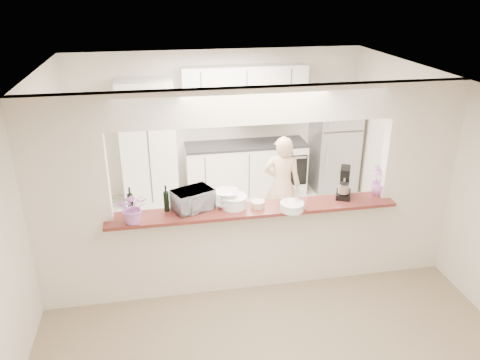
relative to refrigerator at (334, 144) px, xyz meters
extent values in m
plane|color=gray|center=(-2.05, -2.65, -0.85)|extent=(6.00, 6.00, 0.00)
cube|color=beige|center=(-2.05, -1.10, -0.84)|extent=(5.00, 2.90, 0.01)
cube|color=white|center=(-4.10, -2.65, 0.40)|extent=(0.90, 0.15, 2.50)
cube|color=white|center=(0.00, -2.65, 0.40)|extent=(0.90, 0.15, 2.50)
cube|color=white|center=(-2.05, -2.65, 1.45)|extent=(3.20, 0.15, 0.40)
cube|color=white|center=(-2.05, -2.65, -0.32)|extent=(3.20, 0.15, 1.05)
cube|color=brown|center=(-2.05, -2.70, 0.22)|extent=(3.40, 0.38, 0.04)
cube|color=white|center=(-3.25, 0.05, 0.20)|extent=(0.90, 0.60, 2.10)
cube|color=white|center=(-1.60, 0.05, -0.40)|extent=(2.10, 0.60, 0.90)
cube|color=#2A2A2C|center=(-1.60, 0.05, 0.07)|extent=(2.10, 0.62, 0.04)
cube|color=white|center=(-1.60, 0.18, 1.02)|extent=(2.10, 0.35, 0.75)
cube|color=black|center=(-1.35, 0.07, 0.59)|extent=(0.75, 0.45, 0.12)
cube|color=black|center=(-0.85, -0.25, -0.35)|extent=(0.55, 0.02, 0.55)
cube|color=#9F9FA3|center=(0.00, 0.00, 0.00)|extent=(0.75, 0.70, 1.70)
imported|color=#CB6BC2|center=(-3.41, -2.80, 0.42)|extent=(0.33, 0.29, 0.36)
cylinder|color=black|center=(-3.45, -2.58, 0.36)|extent=(0.07, 0.07, 0.24)
cylinder|color=black|center=(-3.45, -2.58, 0.52)|extent=(0.02, 0.02, 0.08)
cylinder|color=black|center=(-3.05, -2.58, 0.36)|extent=(0.06, 0.06, 0.23)
cylinder|color=black|center=(-3.05, -2.58, 0.52)|extent=(0.02, 0.02, 0.08)
imported|color=#B1B1B6|center=(-2.75, -2.60, 0.36)|extent=(0.53, 0.46, 0.25)
imported|color=white|center=(-2.35, -2.60, 0.34)|extent=(0.31, 0.31, 0.20)
cylinder|color=white|center=(-2.28, -2.63, 0.31)|extent=(0.30, 0.30, 0.13)
cylinder|color=white|center=(-2.28, -2.63, 0.38)|extent=(0.31, 0.31, 0.01)
cylinder|color=white|center=(-1.63, -2.84, 0.28)|extent=(0.27, 0.27, 0.09)
cylinder|color=white|center=(-1.63, -2.84, 0.33)|extent=(0.28, 0.28, 0.01)
cylinder|color=maroon|center=(-2.20, -2.57, 0.28)|extent=(0.16, 0.16, 0.08)
cylinder|color=#C6AD8B|center=(-2.00, -2.68, 0.28)|extent=(0.16, 0.16, 0.08)
cube|color=silver|center=(-1.60, -2.80, 0.25)|extent=(0.28, 0.18, 0.02)
cube|color=white|center=(-1.60, -2.80, 0.29)|extent=(0.12, 0.12, 0.07)
cube|color=black|center=(-0.91, -2.60, 0.27)|extent=(0.26, 0.31, 0.07)
cube|color=black|center=(-0.87, -2.52, 0.45)|extent=(0.14, 0.13, 0.28)
cube|color=black|center=(-0.91, -2.61, 0.59)|extent=(0.20, 0.25, 0.09)
cylinder|color=#B7B7BC|center=(-0.93, -2.65, 0.38)|extent=(0.13, 0.13, 0.12)
imported|color=#D173D6|center=(-0.45, -2.60, 0.43)|extent=(0.26, 0.26, 0.38)
imported|color=beige|center=(-1.34, -1.40, -0.10)|extent=(0.63, 0.51, 1.51)
camera|label=1|loc=(-3.10, -7.48, 2.69)|focal=35.00mm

